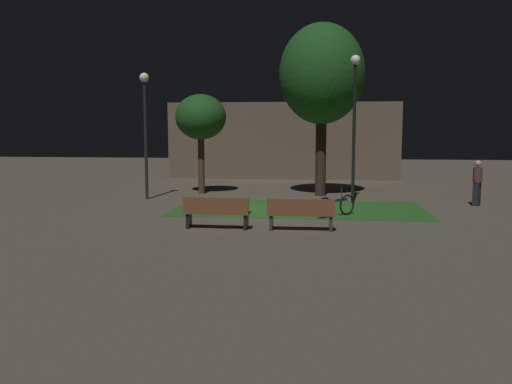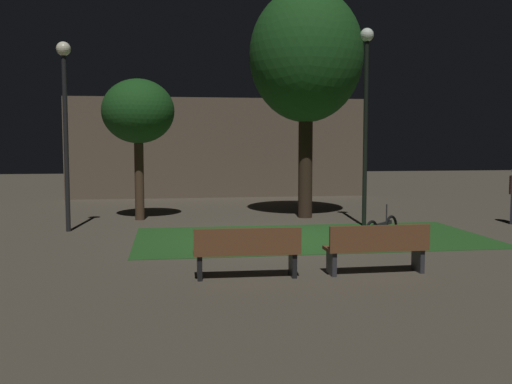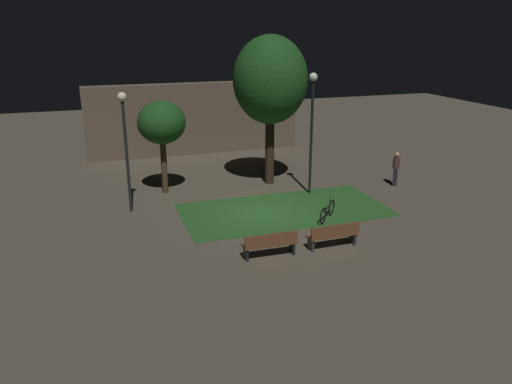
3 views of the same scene
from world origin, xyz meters
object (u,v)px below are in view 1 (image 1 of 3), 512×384
at_px(tree_left_canopy, 201,118).
at_px(pedestrian, 477,182).
at_px(bicycle, 336,206).
at_px(lamp_post_plaza_east, 355,106).
at_px(tree_back_left, 322,75).
at_px(bench_lawn_edge, 217,212).
at_px(lamp_post_path_center, 145,115).
at_px(bench_corner, 301,213).

distance_m(tree_left_canopy, pedestrian, 10.98).
bearing_deg(tree_left_canopy, bicycle, -44.92).
bearing_deg(pedestrian, lamp_post_plaza_east, 177.01).
distance_m(lamp_post_plaza_east, bicycle, 4.58).
xyz_separation_m(tree_back_left, bicycle, (0.47, -5.23, -4.49)).
relative_size(bench_lawn_edge, lamp_post_plaza_east, 0.34).
xyz_separation_m(lamp_post_path_center, pedestrian, (12.18, -0.44, -2.40)).
bearing_deg(bench_lawn_edge, tree_left_canopy, 105.21).
bearing_deg(bench_corner, tree_left_canopy, 119.38).
distance_m(bench_lawn_edge, tree_back_left, 9.27).
bearing_deg(lamp_post_plaza_east, tree_left_canopy, 160.12).
bearing_deg(lamp_post_path_center, tree_left_canopy, 49.29).
distance_m(lamp_post_plaza_east, pedestrian, 5.09).
bearing_deg(tree_back_left, tree_left_canopy, 177.86).
bearing_deg(pedestrian, bicycle, -149.34).
bearing_deg(tree_left_canopy, lamp_post_plaza_east, -19.88).
height_order(tree_back_left, lamp_post_plaza_east, tree_back_left).
xyz_separation_m(tree_back_left, lamp_post_plaza_east, (1.18, -2.03, -1.29)).
height_order(lamp_post_path_center, bicycle, lamp_post_path_center).
bearing_deg(pedestrian, bench_lawn_edge, -146.87).
bearing_deg(tree_back_left, lamp_post_path_center, -164.79).
xyz_separation_m(tree_back_left, lamp_post_path_center, (-6.68, -1.82, -1.58)).
bearing_deg(pedestrian, lamp_post_path_center, 177.92).
bearing_deg(pedestrian, tree_left_canopy, 166.83).
distance_m(lamp_post_plaza_east, lamp_post_path_center, 7.87).
bearing_deg(bicycle, tree_left_canopy, 135.08).
xyz_separation_m(lamp_post_plaza_east, lamp_post_path_center, (-7.86, 0.22, -0.30)).
xyz_separation_m(bench_lawn_edge, lamp_post_path_center, (-3.86, 5.87, 2.77)).
height_order(bench_lawn_edge, lamp_post_path_center, lamp_post_path_center).
height_order(tree_left_canopy, tree_back_left, tree_back_left).
xyz_separation_m(tree_back_left, pedestrian, (5.49, -2.26, -3.98)).
xyz_separation_m(bench_corner, lamp_post_plaza_east, (1.71, 5.65, 3.06)).
distance_m(bench_corner, lamp_post_path_center, 8.94).
height_order(bench_corner, lamp_post_plaza_east, lamp_post_plaza_east).
distance_m(bench_corner, pedestrian, 8.11).
bearing_deg(bench_corner, bench_lawn_edge, 180.00).
distance_m(tree_back_left, pedestrian, 7.15).
bearing_deg(tree_back_left, lamp_post_plaza_east, -59.97).
bearing_deg(bicycle, bench_lawn_edge, -143.35).
bearing_deg(bench_lawn_edge, tree_back_left, 69.84).
xyz_separation_m(bench_lawn_edge, bicycle, (3.29, 2.45, -0.14)).
distance_m(tree_left_canopy, lamp_post_plaza_east, 6.54).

